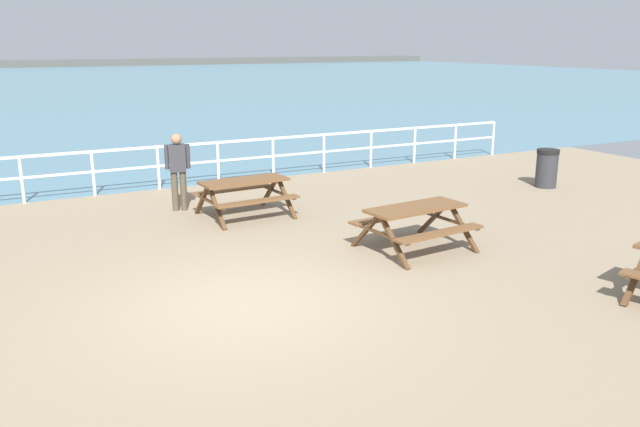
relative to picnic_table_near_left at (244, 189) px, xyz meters
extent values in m
cube|color=gray|center=(-1.70, -4.37, -0.68)|extent=(30.00, 24.00, 0.20)
cube|color=teal|center=(-1.70, 48.38, -0.58)|extent=(142.00, 90.00, 0.01)
cube|color=white|center=(-1.70, 3.38, 0.47)|extent=(23.00, 0.06, 0.06)
cube|color=white|center=(-1.70, 3.38, -0.01)|extent=(23.00, 0.05, 0.05)
cylinder|color=white|center=(-4.00, 3.38, -0.06)|extent=(0.07, 0.07, 1.05)
cylinder|color=white|center=(-2.47, 3.38, -0.06)|extent=(0.07, 0.07, 1.05)
cylinder|color=white|center=(-0.93, 3.38, -0.06)|extent=(0.07, 0.07, 1.05)
cylinder|color=white|center=(0.60, 3.38, -0.06)|extent=(0.07, 0.07, 1.05)
cylinder|color=white|center=(2.13, 3.38, -0.06)|extent=(0.07, 0.07, 1.05)
cylinder|color=white|center=(3.67, 3.38, -0.06)|extent=(0.07, 0.07, 1.05)
cylinder|color=white|center=(5.20, 3.38, -0.06)|extent=(0.07, 0.07, 1.05)
cylinder|color=white|center=(6.73, 3.38, -0.06)|extent=(0.07, 0.07, 1.05)
cylinder|color=white|center=(8.27, 3.38, -0.06)|extent=(0.07, 0.07, 1.05)
cylinder|color=white|center=(9.80, 3.38, -0.06)|extent=(0.07, 0.07, 1.05)
cube|color=brown|center=(0.00, 0.00, 0.17)|extent=(1.84, 0.82, 0.05)
cube|color=brown|center=(-0.04, 0.62, -0.13)|extent=(1.81, 0.38, 0.04)
cube|color=brown|center=(0.04, -0.62, -0.13)|extent=(1.81, 0.38, 0.04)
cube|color=#50351E|center=(0.75, 0.43, -0.21)|extent=(0.13, 0.80, 0.79)
cube|color=#50351E|center=(0.80, -0.32, -0.21)|extent=(0.13, 0.80, 0.79)
cube|color=#50351E|center=(0.78, 0.05, -0.16)|extent=(0.16, 1.50, 0.04)
cube|color=#50351E|center=(-0.80, 0.32, -0.21)|extent=(0.13, 0.80, 0.79)
cube|color=#50351E|center=(-0.75, -0.43, -0.21)|extent=(0.13, 0.80, 0.79)
cube|color=#50351E|center=(-0.78, -0.05, -0.16)|extent=(0.16, 1.50, 0.04)
cube|color=brown|center=(1.81, -3.47, 0.17)|extent=(1.86, 0.86, 0.05)
cube|color=brown|center=(1.76, -2.85, -0.13)|extent=(1.82, 0.42, 0.04)
cube|color=brown|center=(1.87, -4.09, -0.13)|extent=(1.82, 0.42, 0.04)
cube|color=#50351E|center=(2.55, -3.03, -0.21)|extent=(0.15, 0.80, 0.79)
cube|color=#50351E|center=(2.62, -3.77, -0.21)|extent=(0.15, 0.80, 0.79)
cube|color=#50351E|center=(2.59, -3.40, -0.16)|extent=(0.20, 1.50, 0.04)
cube|color=#50351E|center=(1.00, -3.17, -0.21)|extent=(0.15, 0.80, 0.79)
cube|color=#50351E|center=(1.07, -3.92, -0.21)|extent=(0.15, 0.80, 0.79)
cube|color=#50351E|center=(1.04, -3.54, -0.16)|extent=(0.20, 1.50, 0.04)
cube|color=#50351E|center=(3.23, -6.78, -0.21)|extent=(0.78, 0.30, 0.79)
cylinder|color=#4C4233|center=(-0.97, 1.10, -0.16)|extent=(0.14, 0.14, 0.85)
cylinder|color=#4C4233|center=(-1.15, 1.14, -0.16)|extent=(0.14, 0.14, 0.85)
cube|color=#333338|center=(-1.06, 1.12, 0.56)|extent=(0.38, 0.29, 0.58)
cylinder|color=#333338|center=(-0.85, 1.07, 0.58)|extent=(0.09, 0.09, 0.52)
cylinder|color=#333338|center=(-1.27, 1.17, 0.58)|extent=(0.09, 0.09, 0.52)
sphere|color=#9E7051|center=(-1.06, 1.12, 0.96)|extent=(0.23, 0.23, 0.23)
cylinder|color=#2D2D33|center=(7.69, -0.88, -0.16)|extent=(0.52, 0.52, 0.85)
cylinder|color=black|center=(7.69, -0.88, 0.32)|extent=(0.55, 0.55, 0.10)
camera|label=1|loc=(-4.67, -12.26, 2.94)|focal=36.31mm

